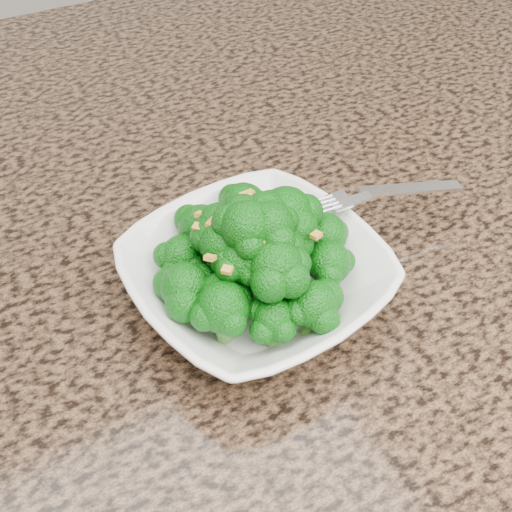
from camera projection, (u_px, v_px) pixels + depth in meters
cabinet at (145, 493)px, 0.90m from camera, size 1.55×0.95×0.87m
granite_counter at (85, 272)px, 0.58m from camera, size 1.64×1.04×0.03m
bowl at (256, 278)px, 0.52m from camera, size 0.23×0.23×0.05m
broccoli_pile at (256, 222)px, 0.48m from camera, size 0.18×0.18×0.07m
garlic_topping at (256, 180)px, 0.45m from camera, size 0.11×0.11×0.01m
fork at (363, 197)px, 0.54m from camera, size 0.18×0.05×0.01m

